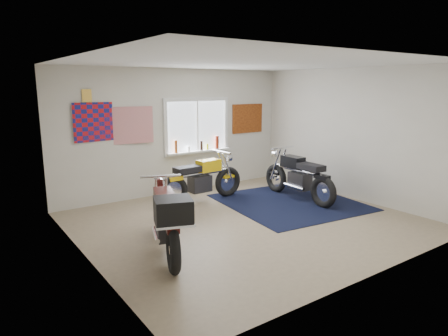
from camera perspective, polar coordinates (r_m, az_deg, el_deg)
ground at (r=7.06m, az=3.32°, el=-7.63°), size 5.50×5.50×0.00m
room_shell at (r=6.70m, az=3.48°, el=5.73°), size 5.50×5.50×5.50m
navy_rug at (r=8.26m, az=9.36°, el=-4.85°), size 2.78×2.86×0.01m
window_assembly at (r=9.03m, az=-3.86°, el=5.51°), size 1.66×0.17×1.26m
oil_bottles at (r=9.06m, az=-3.19°, el=3.36°), size 1.16×0.09×0.30m
flag_display at (r=8.02m, az=-19.02°, el=9.74°), size 1.60×0.10×1.17m
triumph_poster at (r=9.85m, az=3.37°, el=7.08°), size 0.90×0.03×0.70m
yellow_triumph at (r=8.11m, az=-3.25°, el=-1.80°), size 2.01×0.60×1.01m
black_chrome_bike at (r=8.42m, az=10.59°, el=-1.38°), size 0.63×2.05×1.05m
maroon_tourer at (r=5.55m, az=-8.11°, el=-7.37°), size 1.01×1.97×1.02m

